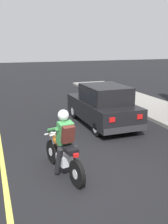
% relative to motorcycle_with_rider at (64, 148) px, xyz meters
% --- Properties ---
extents(ground_plane, '(80.00, 80.00, 0.00)m').
position_rel_motorcycle_with_rider_xyz_m(ground_plane, '(0.41, -0.35, -0.68)').
color(ground_plane, black).
extents(lane_stripe, '(0.12, 19.80, 0.01)m').
position_rel_motorcycle_with_rider_xyz_m(lane_stripe, '(-1.39, 2.65, -0.67)').
color(lane_stripe, '#D1C64C').
rests_on(lane_stripe, ground).
extents(motorcycle_with_rider, '(0.68, 2.01, 1.62)m').
position_rel_motorcycle_with_rider_xyz_m(motorcycle_with_rider, '(0.00, 0.00, 0.00)').
color(motorcycle_with_rider, black).
rests_on(motorcycle_with_rider, ground).
extents(car_hatchback, '(1.71, 3.81, 1.57)m').
position_rel_motorcycle_with_rider_xyz_m(car_hatchback, '(2.50, 3.35, 0.09)').
color(car_hatchback, black).
rests_on(car_hatchback, ground).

